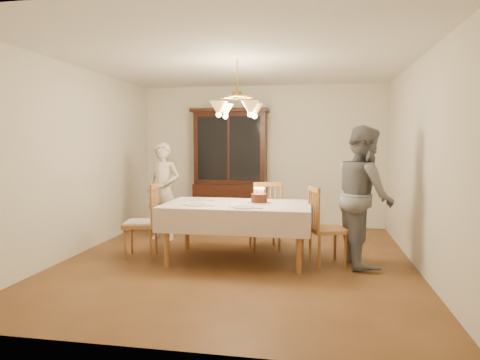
% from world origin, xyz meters
% --- Properties ---
extents(ground, '(5.00, 5.00, 0.00)m').
position_xyz_m(ground, '(0.00, 0.00, 0.00)').
color(ground, brown).
rests_on(ground, ground).
extents(room_shell, '(5.00, 5.00, 5.00)m').
position_xyz_m(room_shell, '(0.00, 0.00, 1.58)').
color(room_shell, white).
rests_on(room_shell, ground).
extents(dining_table, '(1.90, 1.10, 0.76)m').
position_xyz_m(dining_table, '(0.00, 0.00, 0.68)').
color(dining_table, '#975C2B').
rests_on(dining_table, ground).
extents(china_hutch, '(1.38, 0.54, 2.16)m').
position_xyz_m(china_hutch, '(-0.55, 2.25, 1.04)').
color(china_hutch, black).
rests_on(china_hutch, ground).
extents(chair_far_side, '(0.55, 0.54, 1.00)m').
position_xyz_m(chair_far_side, '(0.28, 0.67, 0.44)').
color(chair_far_side, '#975C2B').
rests_on(chair_far_side, ground).
extents(chair_left_end, '(0.49, 0.51, 1.00)m').
position_xyz_m(chair_left_end, '(-1.31, -0.07, 0.45)').
color(chair_left_end, '#975C2B').
rests_on(chair_left_end, ground).
extents(chair_right_end, '(0.54, 0.55, 1.00)m').
position_xyz_m(chair_right_end, '(1.15, 0.01, 0.44)').
color(chair_right_end, '#975C2B').
rests_on(chair_right_end, ground).
extents(elderly_woman, '(0.62, 0.46, 1.56)m').
position_xyz_m(elderly_woman, '(-1.39, 0.99, 0.78)').
color(elderly_woman, beige).
rests_on(elderly_woman, ground).
extents(adult_in_grey, '(0.84, 0.98, 1.77)m').
position_xyz_m(adult_in_grey, '(1.60, 0.10, 0.88)').
color(adult_in_grey, slate).
rests_on(adult_in_grey, ground).
extents(birthday_cake, '(0.30, 0.30, 0.21)m').
position_xyz_m(birthday_cake, '(0.28, 0.07, 0.82)').
color(birthday_cake, white).
rests_on(birthday_cake, dining_table).
extents(place_setting_near_left, '(0.40, 0.25, 0.02)m').
position_xyz_m(place_setting_near_left, '(-0.47, -0.25, 0.77)').
color(place_setting_near_left, white).
rests_on(place_setting_near_left, dining_table).
extents(place_setting_near_right, '(0.42, 0.27, 0.02)m').
position_xyz_m(place_setting_near_right, '(0.16, -0.35, 0.77)').
color(place_setting_near_right, white).
rests_on(place_setting_near_right, dining_table).
extents(place_setting_far_left, '(0.39, 0.24, 0.02)m').
position_xyz_m(place_setting_far_left, '(-0.57, 0.23, 0.77)').
color(place_setting_far_left, white).
rests_on(place_setting_far_left, dining_table).
extents(chandelier, '(0.62, 0.62, 0.73)m').
position_xyz_m(chandelier, '(-0.00, -0.00, 1.98)').
color(chandelier, '#BF8C3F').
rests_on(chandelier, ground).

